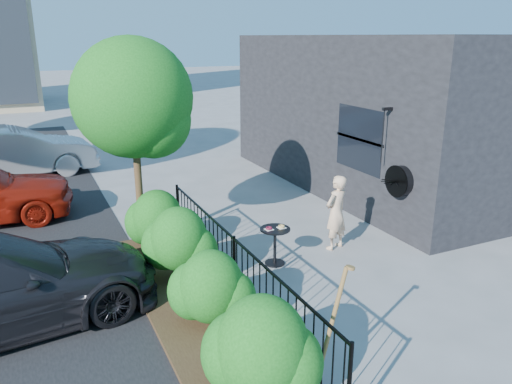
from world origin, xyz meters
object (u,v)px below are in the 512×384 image
patio_tree (137,106)px  car_silver (15,153)px  woman (336,213)px  shovel (329,334)px  cafe_table (275,240)px

patio_tree → car_silver: 7.28m
woman → car_silver: car_silver is taller
shovel → car_silver: size_ratio=0.34×
cafe_table → shovel: 3.33m
woman → car_silver: bearing=-74.8°
cafe_table → woman: size_ratio=0.50×
woman → shovel: shovel is taller
cafe_table → car_silver: size_ratio=0.16×
cafe_table → shovel: size_ratio=0.48×
shovel → car_silver: (-3.22, 11.62, 0.06)m
woman → car_silver: (-5.55, 8.30, 0.00)m
cafe_table → woman: 1.41m
cafe_table → car_silver: (-4.16, 8.44, 0.26)m
cafe_table → shovel: shovel is taller
cafe_table → woman: (1.38, 0.14, 0.26)m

